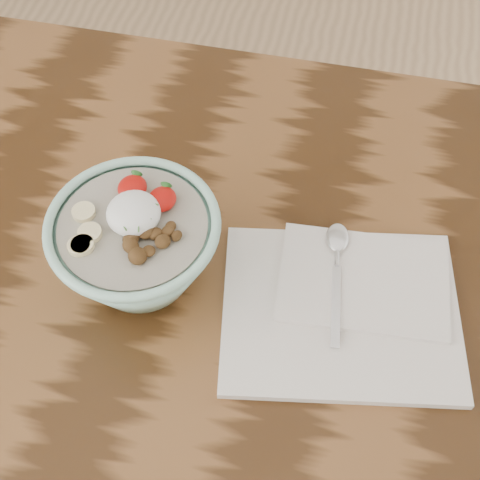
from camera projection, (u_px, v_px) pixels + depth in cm
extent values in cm
cube|color=#37200D|center=(297.00, 318.00, 82.72)|extent=(160.00, 90.00, 4.00)
cylinder|color=#A2DAC5|center=(143.00, 273.00, 83.35)|extent=(8.81, 8.81, 1.26)
torus|color=#A2DAC5|center=(132.00, 225.00, 74.87)|extent=(20.04, 20.04, 1.15)
cylinder|color=#A39B87|center=(133.00, 228.00, 75.39)|extent=(17.00, 17.00, 1.05)
ellipsoid|color=white|center=(134.00, 213.00, 74.43)|extent=(6.15, 6.15, 3.38)
ellipsoid|color=#B00D08|center=(162.00, 199.00, 75.93)|extent=(3.24, 3.56, 1.78)
cone|color=#286623|center=(165.00, 188.00, 76.49)|extent=(1.40, 1.03, 1.52)
ellipsoid|color=#B00D08|center=(132.00, 188.00, 76.82)|extent=(3.37, 3.71, 1.85)
cone|color=#286623|center=(136.00, 176.00, 77.41)|extent=(1.40, 1.03, 1.52)
cylinder|color=beige|center=(90.00, 233.00, 73.85)|extent=(2.69, 2.69, 0.70)
cylinder|color=beige|center=(79.00, 246.00, 72.88)|extent=(2.56, 2.56, 0.70)
cylinder|color=beige|center=(82.00, 245.00, 72.94)|extent=(2.55, 2.55, 0.70)
cylinder|color=beige|center=(84.00, 212.00, 75.50)|extent=(2.67, 2.67, 0.70)
ellipsoid|color=#523618|center=(132.00, 238.00, 73.11)|extent=(2.02, 2.32, 1.18)
ellipsoid|color=#523618|center=(149.00, 251.00, 72.34)|extent=(2.11, 2.11, 0.85)
ellipsoid|color=#523618|center=(177.00, 236.00, 73.49)|extent=(1.53, 1.76, 0.95)
ellipsoid|color=#523618|center=(138.00, 256.00, 71.75)|extent=(3.03, 3.04, 1.54)
ellipsoid|color=#523618|center=(171.00, 226.00, 74.24)|extent=(1.29, 1.49, 0.73)
ellipsoid|color=#523618|center=(163.00, 242.00, 72.90)|extent=(2.46, 2.50, 1.46)
ellipsoid|color=#523618|center=(146.00, 231.00, 73.64)|extent=(2.45, 2.56, 1.50)
ellipsoid|color=#523618|center=(155.00, 234.00, 73.57)|extent=(2.03, 2.15, 1.11)
ellipsoid|color=#523618|center=(131.00, 246.00, 72.49)|extent=(2.70, 2.65, 1.50)
ellipsoid|color=#523618|center=(168.00, 232.00, 73.83)|extent=(1.83, 1.89, 0.90)
ellipsoid|color=#523618|center=(130.00, 239.00, 73.10)|extent=(2.35, 2.30, 1.37)
cylinder|color=#4A7D35|center=(123.00, 206.00, 73.98)|extent=(1.66, 0.81, 0.24)
cylinder|color=#4A7D35|center=(144.00, 220.00, 72.89)|extent=(1.63, 0.78, 0.24)
cylinder|color=#4A7D35|center=(128.00, 200.00, 74.46)|extent=(1.09, 1.42, 0.24)
cylinder|color=#4A7D35|center=(151.00, 202.00, 74.27)|extent=(1.82, 0.63, 0.24)
cylinder|color=#4A7D35|center=(139.00, 225.00, 72.47)|extent=(0.67, 1.75, 0.24)
cylinder|color=#4A7D35|center=(125.00, 213.00, 73.46)|extent=(0.33, 1.66, 0.24)
cylinder|color=#4A7D35|center=(132.00, 205.00, 74.08)|extent=(0.23, 1.52, 0.23)
cylinder|color=#4A7D35|center=(123.00, 225.00, 72.49)|extent=(1.32, 1.34, 0.24)
cylinder|color=#4A7D35|center=(137.00, 200.00, 74.42)|extent=(1.23, 1.22, 0.23)
cylinder|color=#4A7D35|center=(126.00, 207.00, 73.86)|extent=(0.76, 0.99, 0.22)
cube|color=silver|center=(340.00, 311.00, 80.35)|extent=(31.65, 27.19, 1.09)
cube|color=silver|center=(363.00, 281.00, 81.78)|extent=(21.49, 15.38, 0.65)
cube|color=silver|center=(336.00, 306.00, 79.24)|extent=(2.29, 11.11, 0.34)
cylinder|color=silver|center=(337.00, 256.00, 83.03)|extent=(0.99, 2.94, 0.67)
ellipsoid|color=silver|center=(338.00, 237.00, 84.49)|extent=(3.42, 4.72, 0.92)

